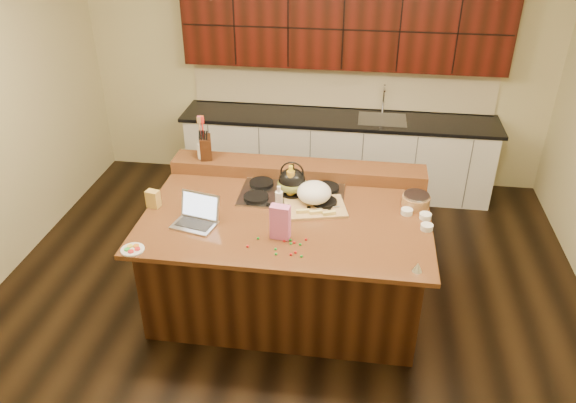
# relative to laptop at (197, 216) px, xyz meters

# --- Properties ---
(room) EXTENTS (5.52, 5.02, 2.72)m
(room) POSITION_rel_laptop_xyz_m (0.71, 0.26, 0.37)
(room) COLOR black
(room) RESTS_ON ground
(island) EXTENTS (2.40, 1.60, 0.92)m
(island) POSITION_rel_laptop_xyz_m (0.71, 0.26, -0.52)
(island) COLOR black
(island) RESTS_ON ground
(back_ledge) EXTENTS (2.40, 0.30, 0.12)m
(back_ledge) POSITION_rel_laptop_xyz_m (0.71, 0.96, -0.00)
(back_ledge) COLOR black
(back_ledge) RESTS_ON island
(cooktop) EXTENTS (0.92, 0.52, 0.05)m
(cooktop) POSITION_rel_laptop_xyz_m (0.71, 0.56, -0.05)
(cooktop) COLOR gray
(cooktop) RESTS_ON island
(back_counter) EXTENTS (3.70, 0.66, 2.40)m
(back_counter) POSITION_rel_laptop_xyz_m (1.01, 2.49, -0.00)
(back_counter) COLOR silver
(back_counter) RESTS_ON ground
(kettle) EXTENTS (0.26, 0.26, 0.21)m
(kettle) POSITION_rel_laptop_xyz_m (0.71, 0.56, 0.09)
(kettle) COLOR black
(kettle) RESTS_ON cooktop
(green_bowl) EXTENTS (0.32, 0.32, 0.14)m
(green_bowl) POSITION_rel_laptop_xyz_m (0.71, 0.56, 0.05)
(green_bowl) COLOR olive
(green_bowl) RESTS_ON cooktop
(laptop) EXTENTS (0.39, 0.34, 0.24)m
(laptop) POSITION_rel_laptop_xyz_m (0.00, 0.00, 0.00)
(laptop) COLOR #B7B7BC
(laptop) RESTS_ON island
(oil_bottle) EXTENTS (0.08, 0.08, 0.27)m
(oil_bottle) POSITION_rel_laptop_xyz_m (0.70, 0.50, 0.07)
(oil_bottle) COLOR #BB8C21
(oil_bottle) RESTS_ON island
(vinegar_bottle) EXTENTS (0.07, 0.07, 0.25)m
(vinegar_bottle) POSITION_rel_laptop_xyz_m (0.65, 0.16, 0.06)
(vinegar_bottle) COLOR silver
(vinegar_bottle) RESTS_ON island
(wooden_tray) EXTENTS (0.59, 0.48, 0.21)m
(wooden_tray) POSITION_rel_laptop_xyz_m (0.92, 0.42, 0.03)
(wooden_tray) COLOR tan
(wooden_tray) RESTS_ON island
(ramekin_a) EXTENTS (0.11, 0.11, 0.04)m
(ramekin_a) POSITION_rel_laptop_xyz_m (1.86, 0.16, -0.04)
(ramekin_a) COLOR white
(ramekin_a) RESTS_ON island
(ramekin_b) EXTENTS (0.10, 0.10, 0.04)m
(ramekin_b) POSITION_rel_laptop_xyz_m (1.71, 0.38, -0.04)
(ramekin_b) COLOR white
(ramekin_b) RESTS_ON island
(ramekin_c) EXTENTS (0.12, 0.12, 0.04)m
(ramekin_c) POSITION_rel_laptop_xyz_m (1.86, 0.33, -0.04)
(ramekin_c) COLOR white
(ramekin_c) RESTS_ON island
(strainer_bowl) EXTENTS (0.31, 0.31, 0.09)m
(strainer_bowl) POSITION_rel_laptop_xyz_m (1.79, 0.53, -0.02)
(strainer_bowl) COLOR #996B3F
(strainer_bowl) RESTS_ON island
(kitchen_timer) EXTENTS (0.10, 0.10, 0.07)m
(kitchen_timer) POSITION_rel_laptop_xyz_m (1.75, -0.40, -0.03)
(kitchen_timer) COLOR silver
(kitchen_timer) RESTS_ON island
(pink_bag) EXTENTS (0.16, 0.10, 0.28)m
(pink_bag) POSITION_rel_laptop_xyz_m (0.71, -0.12, 0.08)
(pink_bag) COLOR #D262A3
(pink_bag) RESTS_ON island
(candy_plate) EXTENTS (0.21, 0.21, 0.01)m
(candy_plate) POSITION_rel_laptop_xyz_m (-0.38, -0.45, -0.06)
(candy_plate) COLOR white
(candy_plate) RESTS_ON island
(package_box) EXTENTS (0.12, 0.10, 0.15)m
(package_box) POSITION_rel_laptop_xyz_m (-0.44, 0.20, 0.01)
(package_box) COLOR gold
(package_box) RESTS_ON island
(utensil_crock) EXTENTS (0.13, 0.13, 0.14)m
(utensil_crock) POSITION_rel_laptop_xyz_m (-0.20, 0.96, 0.13)
(utensil_crock) COLOR white
(utensil_crock) RESTS_ON back_ledge
(knife_block) EXTENTS (0.15, 0.20, 0.21)m
(knife_block) POSITION_rel_laptop_xyz_m (-0.18, 0.96, 0.16)
(knife_block) COLOR black
(knife_block) RESTS_ON back_ledge
(gumdrop_0) EXTENTS (0.02, 0.02, 0.02)m
(gumdrop_0) POSITION_rel_laptop_xyz_m (0.85, -0.31, -0.05)
(gumdrop_0) COLOR red
(gumdrop_0) RESTS_ON island
(gumdrop_1) EXTENTS (0.02, 0.02, 0.02)m
(gumdrop_1) POSITION_rel_laptop_xyz_m (0.71, -0.36, -0.05)
(gumdrop_1) COLOR #198C26
(gumdrop_1) RESTS_ON island
(gumdrop_2) EXTENTS (0.02, 0.02, 0.02)m
(gumdrop_2) POSITION_rel_laptop_xyz_m (0.91, -0.13, -0.05)
(gumdrop_2) COLOR red
(gumdrop_2) RESTS_ON island
(gumdrop_3) EXTENTS (0.02, 0.02, 0.02)m
(gumdrop_3) POSITION_rel_laptop_xyz_m (0.80, -0.20, -0.05)
(gumdrop_3) COLOR #198C26
(gumdrop_3) RESTS_ON island
(gumdrop_4) EXTENTS (0.02, 0.02, 0.02)m
(gumdrop_4) POSITION_rel_laptop_xyz_m (0.75, -0.18, -0.05)
(gumdrop_4) COLOR red
(gumdrop_4) RESTS_ON island
(gumdrop_5) EXTENTS (0.02, 0.02, 0.02)m
(gumdrop_5) POSITION_rel_laptop_xyz_m (0.91, -0.36, -0.05)
(gumdrop_5) COLOR #198C26
(gumdrop_5) RESTS_ON island
(gumdrop_6) EXTENTS (0.02, 0.02, 0.02)m
(gumdrop_6) POSITION_rel_laptop_xyz_m (0.83, -0.19, -0.05)
(gumdrop_6) COLOR red
(gumdrop_6) RESTS_ON island
(gumdrop_7) EXTENTS (0.02, 0.02, 0.02)m
(gumdrop_7) POSITION_rel_laptop_xyz_m (0.79, -0.16, -0.05)
(gumdrop_7) COLOR #198C26
(gumdrop_7) RESTS_ON island
(gumdrop_8) EXTENTS (0.02, 0.02, 0.02)m
(gumdrop_8) POSITION_rel_laptop_xyz_m (0.48, -0.29, -0.05)
(gumdrop_8) COLOR red
(gumdrop_8) RESTS_ON island
(gumdrop_9) EXTENTS (0.02, 0.02, 0.02)m
(gumdrop_9) POSITION_rel_laptop_xyz_m (0.54, -0.17, -0.05)
(gumdrop_9) COLOR #198C26
(gumdrop_9) RESTS_ON island
(gumdrop_10) EXTENTS (0.02, 0.02, 0.02)m
(gumdrop_10) POSITION_rel_laptop_xyz_m (0.77, -0.15, -0.05)
(gumdrop_10) COLOR red
(gumdrop_10) RESTS_ON island
(gumdrop_11) EXTENTS (0.02, 0.02, 0.02)m
(gumdrop_11) POSITION_rel_laptop_xyz_m (0.70, -0.29, -0.05)
(gumdrop_11) COLOR #198C26
(gumdrop_11) RESTS_ON island
(gumdrop_12) EXTENTS (0.02, 0.02, 0.02)m
(gumdrop_12) POSITION_rel_laptop_xyz_m (0.82, -0.35, -0.05)
(gumdrop_12) COLOR red
(gumdrop_12) RESTS_ON island
(gumdrop_13) EXTENTS (0.02, 0.02, 0.02)m
(gumdrop_13) POSITION_rel_laptop_xyz_m (0.88, -0.21, -0.05)
(gumdrop_13) COLOR #198C26
(gumdrop_13) RESTS_ON island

